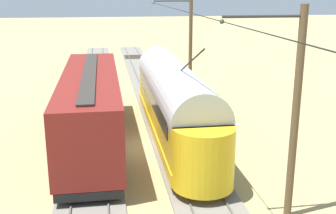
% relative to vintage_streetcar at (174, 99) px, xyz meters
% --- Properties ---
extents(ground_plane, '(220.00, 220.00, 0.00)m').
position_rel_vintage_streetcar_xyz_m(ground_plane, '(2.30, 1.39, -2.26)').
color(ground_plane, tan).
extents(track_streetcar_siding, '(2.80, 80.00, 0.18)m').
position_rel_vintage_streetcar_xyz_m(track_streetcar_siding, '(0.00, 1.08, -2.21)').
color(track_streetcar_siding, slate).
rests_on(track_streetcar_siding, ground).
extents(track_adjacent_siding, '(2.80, 80.00, 0.18)m').
position_rel_vintage_streetcar_xyz_m(track_adjacent_siding, '(4.59, 1.08, -2.21)').
color(track_adjacent_siding, slate).
rests_on(track_adjacent_siding, ground).
extents(vintage_streetcar, '(2.65, 17.17, 5.90)m').
position_rel_vintage_streetcar_xyz_m(vintage_streetcar, '(0.00, 0.00, 0.00)').
color(vintage_streetcar, gold).
rests_on(vintage_streetcar, ground).
extents(coach_adjacent, '(2.96, 14.57, 3.85)m').
position_rel_vintage_streetcar_xyz_m(coach_adjacent, '(4.60, 0.50, -0.09)').
color(coach_adjacent, maroon).
rests_on(coach_adjacent, ground).
extents(catenary_pole_foreground, '(3.02, 0.28, 7.79)m').
position_rel_vintage_streetcar_xyz_m(catenary_pole_foreground, '(-2.72, -8.95, 1.81)').
color(catenary_pole_foreground, brown).
rests_on(catenary_pole_foreground, ground).
extents(catenary_pole_mid_near, '(3.02, 0.28, 7.79)m').
position_rel_vintage_streetcar_xyz_m(catenary_pole_mid_near, '(-2.72, 9.38, 1.81)').
color(catenary_pole_mid_near, brown).
rests_on(catenary_pole_mid_near, ground).
extents(overhead_wire_run, '(2.81, 40.65, 0.18)m').
position_rel_vintage_streetcar_xyz_m(overhead_wire_run, '(-0.06, 8.60, 4.99)').
color(overhead_wire_run, black).
rests_on(overhead_wire_run, ground).
extents(track_end_bumper, '(1.80, 0.60, 0.80)m').
position_rel_vintage_streetcar_xyz_m(track_end_bumper, '(4.59, -12.03, -1.86)').
color(track_end_bumper, '#B2A519').
rests_on(track_end_bumper, ground).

